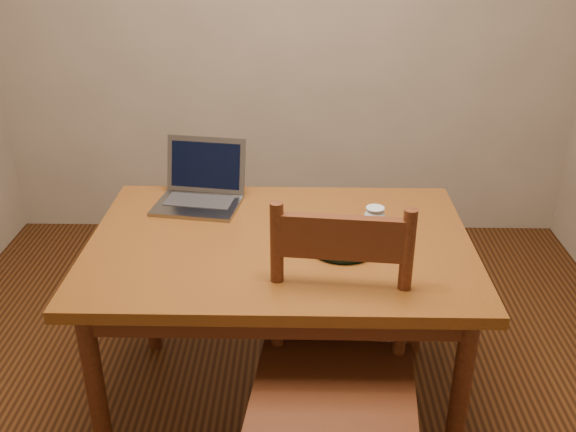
{
  "coord_description": "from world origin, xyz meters",
  "views": [
    {
      "loc": [
        0.08,
        -1.89,
        1.77
      ],
      "look_at": [
        0.04,
        0.1,
        0.8
      ],
      "focal_mm": 40.0,
      "sensor_mm": 36.0,
      "label": 1
    }
  ],
  "objects_px": {
    "milk_glass": "(374,227)",
    "laptop": "(201,186)",
    "plate": "(343,246)",
    "chair": "(335,368)",
    "table": "(280,261)"
  },
  "relations": [
    {
      "from": "milk_glass",
      "to": "laptop",
      "type": "bearing_deg",
      "value": 150.4
    },
    {
      "from": "plate",
      "to": "chair",
      "type": "bearing_deg",
      "value": -95.39
    },
    {
      "from": "chair",
      "to": "plate",
      "type": "distance_m",
      "value": 0.43
    },
    {
      "from": "table",
      "to": "chair",
      "type": "relative_size",
      "value": 2.53
    },
    {
      "from": "chair",
      "to": "plate",
      "type": "height_order",
      "value": "chair"
    },
    {
      "from": "milk_glass",
      "to": "laptop",
      "type": "xyz_separation_m",
      "value": [
        -0.62,
        0.35,
        -0.01
      ]
    },
    {
      "from": "milk_glass",
      "to": "laptop",
      "type": "distance_m",
      "value": 0.72
    },
    {
      "from": "chair",
      "to": "milk_glass",
      "type": "relative_size",
      "value": 3.59
    },
    {
      "from": "chair",
      "to": "table",
      "type": "bearing_deg",
      "value": 117.64
    },
    {
      "from": "laptop",
      "to": "milk_glass",
      "type": "bearing_deg",
      "value": -20.86
    },
    {
      "from": "laptop",
      "to": "chair",
      "type": "bearing_deg",
      "value": -48.29
    },
    {
      "from": "plate",
      "to": "laptop",
      "type": "distance_m",
      "value": 0.64
    },
    {
      "from": "table",
      "to": "plate",
      "type": "distance_m",
      "value": 0.24
    },
    {
      "from": "plate",
      "to": "milk_glass",
      "type": "xyz_separation_m",
      "value": [
        0.1,
        0.02,
        0.06
      ]
    },
    {
      "from": "plate",
      "to": "milk_glass",
      "type": "distance_m",
      "value": 0.12
    }
  ]
}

